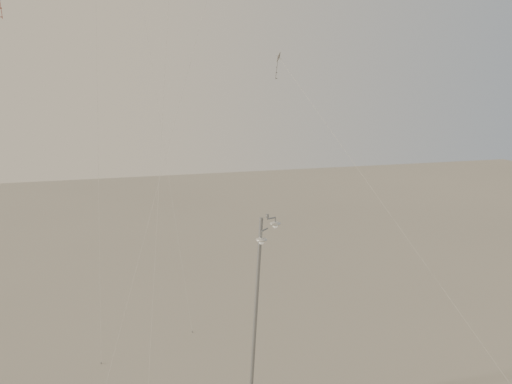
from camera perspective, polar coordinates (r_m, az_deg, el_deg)
name	(u,v)px	position (r m, az deg, el deg)	size (l,w,h in m)	color
street_lamp	(258,311)	(27.79, 0.21, -11.83)	(1.70, 1.13, 10.12)	gray
kite_1	(202,19)	(30.77, -5.39, 16.80)	(9.95, 12.11, 26.12)	#272421
kite_4	(338,142)	(33.46, 8.17, 5.00)	(7.68, 16.87, 18.00)	#272421
kite_5	(145,18)	(42.33, -11.08, 16.67)	(2.17, 10.12, 27.93)	#915118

